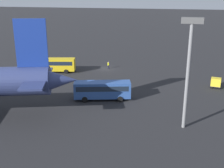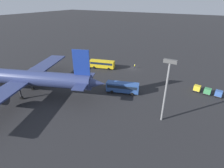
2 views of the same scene
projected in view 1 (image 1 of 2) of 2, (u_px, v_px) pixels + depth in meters
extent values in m
plane|color=#232326|center=(106.00, 69.00, 71.78)|extent=(600.00, 600.00, 0.00)
cone|color=navy|center=(59.00, 80.00, 42.73)|extent=(6.74, 5.68, 3.96)
cube|color=navy|center=(31.00, 43.00, 40.70)|extent=(4.43, 1.91, 7.05)
cube|color=navy|center=(37.00, 78.00, 42.36)|extent=(6.93, 11.86, 0.28)
cube|color=gold|center=(53.00, 64.00, 68.16)|extent=(10.78, 5.23, 2.90)
cube|color=#192333|center=(53.00, 62.00, 68.01)|extent=(9.98, 5.05, 0.93)
cylinder|color=black|center=(39.00, 71.00, 67.32)|extent=(1.04, 0.55, 1.00)
cylinder|color=black|center=(42.00, 69.00, 69.92)|extent=(1.04, 0.55, 1.00)
cylinder|color=black|center=(66.00, 71.00, 67.27)|extent=(1.04, 0.55, 1.00)
cylinder|color=black|center=(68.00, 69.00, 69.87)|extent=(1.04, 0.55, 1.00)
cube|color=#2D5199|center=(102.00, 90.00, 50.40)|extent=(10.40, 5.57, 2.86)
cube|color=#192333|center=(102.00, 87.00, 50.24)|extent=(9.65, 5.36, 0.92)
cylinder|color=black|center=(85.00, 100.00, 49.40)|extent=(1.04, 0.59, 1.00)
cylinder|color=black|center=(86.00, 94.00, 52.01)|extent=(1.04, 0.59, 1.00)
cylinder|color=black|center=(120.00, 99.00, 49.64)|extent=(1.04, 0.59, 1.00)
cylinder|color=black|center=(119.00, 94.00, 52.24)|extent=(1.04, 0.59, 1.00)
cylinder|color=#1E1E2D|center=(108.00, 67.00, 71.82)|extent=(0.32, 0.32, 0.85)
cylinder|color=yellow|center=(108.00, 64.00, 71.59)|extent=(0.38, 0.38, 0.65)
sphere|color=tan|center=(108.00, 62.00, 71.45)|extent=(0.24, 0.24, 0.24)
cube|color=#38383D|center=(215.00, 86.00, 57.04)|extent=(2.17, 1.90, 0.10)
cube|color=gold|center=(216.00, 82.00, 56.78)|extent=(2.07, 1.81, 1.60)
cylinder|color=black|center=(211.00, 87.00, 56.82)|extent=(0.37, 0.16, 0.36)
cylinder|color=black|center=(212.00, 86.00, 57.95)|extent=(0.37, 0.16, 0.36)
cylinder|color=black|center=(219.00, 88.00, 56.28)|extent=(0.37, 0.16, 0.36)
cylinder|color=black|center=(219.00, 87.00, 57.41)|extent=(0.37, 0.16, 0.36)
cylinder|color=slate|center=(187.00, 78.00, 38.11)|extent=(0.50, 0.50, 14.65)
cube|color=#4C4C4C|center=(192.00, 20.00, 35.74)|extent=(2.80, 0.70, 0.80)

